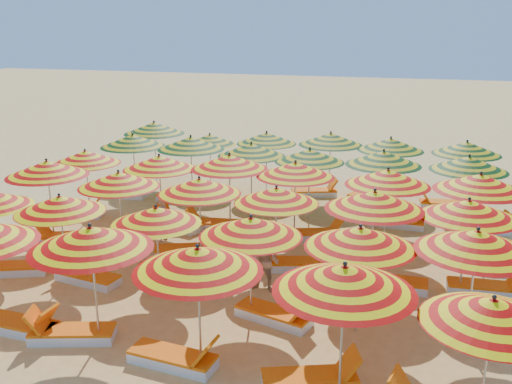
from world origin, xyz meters
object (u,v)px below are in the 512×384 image
(lounger_12, at_px, (486,288))
(lounger_14, at_px, (177,224))
(umbrella_24, at_px, (133,141))
(umbrella_34, at_px, (391,144))
(umbrella_4, at_px, (344,279))
(lounger_11, at_px, (390,282))
(lounger_16, at_px, (314,234))
(umbrella_9, at_px, (251,227))
(umbrella_10, at_px, (360,238))
(lounger_15, at_px, (213,224))
(umbrella_27, at_px, (310,156))
(umbrella_2, at_px, (91,238))
(lounger_17, at_px, (125,193))
(lounger_18, at_px, (181,197))
(lounger_23, at_px, (443,204))
(lounger_2, at_px, (175,358))
(umbrella_16, at_px, (374,200))
(umbrella_25, at_px, (191,143))
(lounger_8, at_px, (67,238))
(lounger_21, at_px, (315,192))
(umbrella_26, at_px, (251,150))
(umbrella_23, at_px, (480,183))
(umbrella_35, at_px, (467,148))
(lounger_13, at_px, (76,214))
(umbrella_8, at_px, (156,216))
(umbrella_3, at_px, (198,260))
(umbrella_18, at_px, (85,157))
(umbrella_14, at_px, (199,186))
(umbrella_30, at_px, (154,128))
(umbrella_17, at_px, (468,209))
(lounger_0, at_px, (21,325))
(umbrella_21, at_px, (295,170))
(umbrella_19, at_px, (159,163))
(beachgoer_a, at_px, (162,219))
(umbrella_29, at_px, (469,164))
(umbrella_32, at_px, (267,138))
(umbrella_13, at_px, (119,180))
(umbrella_20, at_px, (229,162))
(lounger_6, at_px, (86,277))
(umbrella_7, at_px, (60,204))
(umbrella_31, at_px, (210,139))
(lounger_9, at_px, (187,250))
(umbrella_33, at_px, (331,139))
(umbrella_11, at_px, (477,242))
(lounger_7, at_px, (276,315))
(umbrella_5, at_px, (493,312))

(lounger_12, xyz_separation_m, lounger_14, (-9.14, 1.94, 0.00))
(umbrella_24, height_order, umbrella_34, umbrella_24)
(umbrella_4, xyz_separation_m, umbrella_34, (-0.31, 11.80, -0.04))
(lounger_11, height_order, lounger_16, same)
(umbrella_9, relative_size, umbrella_10, 0.99)
(lounger_15, bearing_deg, umbrella_27, -152.58)
(umbrella_2, bearing_deg, lounger_17, 117.52)
(lounger_18, xyz_separation_m, lounger_23, (9.24, 2.09, 0.00))
(lounger_14, bearing_deg, lounger_2, 136.45)
(umbrella_16, distance_m, umbrella_25, 8.62)
(lounger_8, height_order, lounger_21, same)
(umbrella_26, distance_m, umbrella_27, 2.09)
(umbrella_23, bearing_deg, umbrella_35, 92.11)
(umbrella_27, xyz_separation_m, lounger_13, (-7.46, -2.43, -2.00))
(umbrella_26, xyz_separation_m, lounger_23, (6.42, 2.31, -2.02))
(lounger_11, height_order, lounger_21, same)
(umbrella_8, distance_m, umbrella_26, 6.83)
(umbrella_3, relative_size, umbrella_23, 0.94)
(umbrella_9, bearing_deg, lounger_17, 135.71)
(umbrella_18, relative_size, lounger_13, 1.41)
(lounger_23, bearing_deg, umbrella_14, 37.64)
(umbrella_30, bearing_deg, umbrella_17, -30.25)
(umbrella_18, distance_m, lounger_23, 12.45)
(umbrella_35, height_order, lounger_16, umbrella_35)
(umbrella_25, height_order, lounger_0, umbrella_25)
(umbrella_8, distance_m, lounger_13, 7.00)
(umbrella_21, bearing_deg, umbrella_34, 62.81)
(umbrella_18, relative_size, umbrella_25, 0.89)
(umbrella_19, distance_m, beachgoer_a, 1.90)
(umbrella_29, distance_m, umbrella_32, 7.56)
(umbrella_13, distance_m, umbrella_26, 5.27)
(umbrella_4, xyz_separation_m, umbrella_29, (2.24, 9.49, -0.04))
(umbrella_20, bearing_deg, umbrella_3, -73.77)
(umbrella_18, height_order, lounger_2, umbrella_18)
(umbrella_26, relative_size, lounger_8, 1.58)
(umbrella_23, relative_size, lounger_6, 1.75)
(umbrella_7, relative_size, lounger_8, 1.45)
(lounger_0, bearing_deg, umbrella_27, 67.23)
(lounger_0, height_order, lounger_21, same)
(umbrella_31, bearing_deg, lounger_16, -40.35)
(umbrella_27, xyz_separation_m, lounger_17, (-7.14, 0.23, -2.00))
(umbrella_9, bearing_deg, umbrella_16, 45.46)
(umbrella_26, distance_m, lounger_15, 3.01)
(lounger_9, bearing_deg, umbrella_21, 16.89)
(umbrella_24, xyz_separation_m, umbrella_33, (6.82, 2.53, 0.00))
(umbrella_2, height_order, umbrella_20, umbrella_2)
(umbrella_35, xyz_separation_m, beachgoer_a, (-8.63, -6.15, -1.49))
(umbrella_16, xyz_separation_m, umbrella_20, (-4.71, 2.70, 0.00))
(umbrella_11, relative_size, lounger_7, 1.55)
(umbrella_5, bearing_deg, lounger_16, 120.06)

